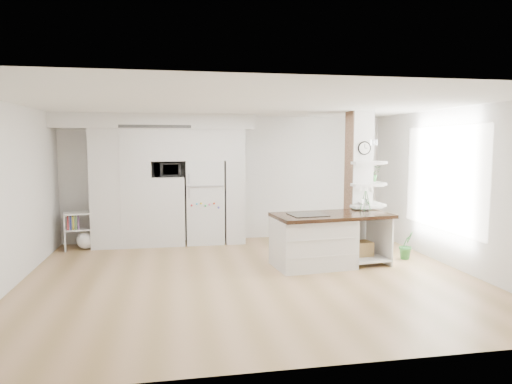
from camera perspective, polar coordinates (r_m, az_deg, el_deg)
floor at (r=7.33m, az=-0.74°, el=-10.58°), size 7.00×6.00×0.01m
room at (r=7.03m, az=-0.76°, el=4.07°), size 7.04×6.04×2.72m
cabinet_wall at (r=9.62m, az=-11.98°, el=2.38°), size 4.00×0.71×2.70m
refrigerator at (r=9.71m, az=-6.44°, el=-1.24°), size 0.78×0.69×1.75m
column at (r=8.84m, az=13.38°, el=1.03°), size 0.69×0.90×2.70m
window at (r=8.61m, az=22.37°, el=1.61°), size 0.00×2.40×2.40m
pendant_light at (r=7.64m, az=11.80°, el=6.08°), size 0.12×0.12×0.10m
kitchen_island at (r=7.93m, az=7.93°, el=-5.86°), size 2.09×1.17×1.47m
bookshelf at (r=9.77m, az=-20.85°, el=-4.83°), size 0.69×0.49×0.75m
floor_plant_a at (r=8.81m, az=18.29°, el=-6.31°), size 0.35×0.32×0.52m
floor_plant_b at (r=10.01m, az=8.05°, el=-4.79°), size 0.31×0.31×0.46m
microwave at (r=9.57m, az=-10.96°, el=2.76°), size 0.54×0.37×0.30m
shelf_plant at (r=9.08m, az=14.44°, el=2.23°), size 0.27×0.23×0.30m
decor_bowl at (r=8.63m, az=13.46°, el=-1.42°), size 0.22×0.22×0.05m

